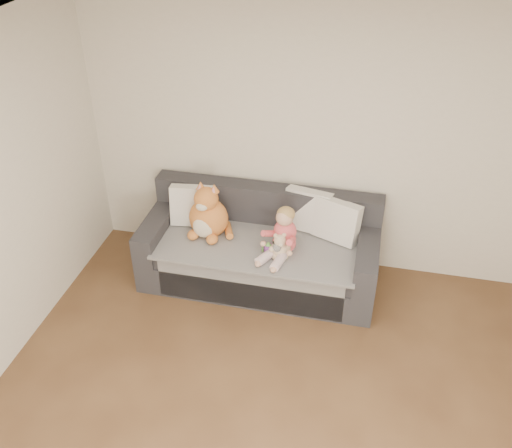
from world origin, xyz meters
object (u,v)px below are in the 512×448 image
at_px(toddler, 283,235).
at_px(sippy_cup, 268,248).
at_px(teddy_bear, 280,247).
at_px(plush_cat, 208,215).
at_px(sofa, 260,251).

distance_m(toddler, sippy_cup, 0.18).
height_order(teddy_bear, sippy_cup, teddy_bear).
relative_size(toddler, plush_cat, 0.83).
distance_m(plush_cat, sippy_cup, 0.66).
bearing_deg(plush_cat, sippy_cup, -8.60).
distance_m(toddler, teddy_bear, 0.11).
xyz_separation_m(plush_cat, sippy_cup, (0.61, -0.19, -0.14)).
height_order(sofa, toddler, toddler).
bearing_deg(sofa, plush_cat, -174.55).
xyz_separation_m(toddler, teddy_bear, (-0.01, -0.07, -0.09)).
height_order(toddler, plush_cat, plush_cat).
bearing_deg(sippy_cup, sofa, 117.46).
bearing_deg(sippy_cup, plush_cat, 162.95).
bearing_deg(toddler, plush_cat, -171.47).
distance_m(plush_cat, teddy_bear, 0.75).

